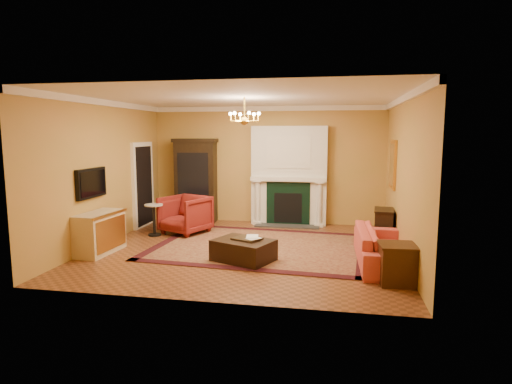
% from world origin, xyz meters
% --- Properties ---
extents(floor, '(6.00, 5.50, 0.02)m').
position_xyz_m(floor, '(0.00, 0.00, -0.01)').
color(floor, brown).
rests_on(floor, ground).
extents(ceiling, '(6.00, 5.50, 0.02)m').
position_xyz_m(ceiling, '(0.00, 0.00, 3.01)').
color(ceiling, white).
rests_on(ceiling, wall_back).
extents(wall_back, '(6.00, 0.02, 3.00)m').
position_xyz_m(wall_back, '(0.00, 2.76, 1.50)').
color(wall_back, '#C28845').
rests_on(wall_back, floor).
extents(wall_front, '(6.00, 0.02, 3.00)m').
position_xyz_m(wall_front, '(0.00, -2.76, 1.50)').
color(wall_front, '#C28845').
rests_on(wall_front, floor).
extents(wall_left, '(0.02, 5.50, 3.00)m').
position_xyz_m(wall_left, '(-3.01, 0.00, 1.50)').
color(wall_left, '#C28845').
rests_on(wall_left, floor).
extents(wall_right, '(0.02, 5.50, 3.00)m').
position_xyz_m(wall_right, '(3.01, 0.00, 1.50)').
color(wall_right, '#C28845').
rests_on(wall_right, floor).
extents(fireplace, '(1.90, 0.70, 2.50)m').
position_xyz_m(fireplace, '(0.60, 2.57, 1.19)').
color(fireplace, silver).
rests_on(fireplace, wall_back).
extents(crown_molding, '(6.00, 5.50, 0.12)m').
position_xyz_m(crown_molding, '(0.00, 0.96, 2.94)').
color(crown_molding, white).
rests_on(crown_molding, ceiling).
extents(doorway, '(0.08, 1.05, 2.10)m').
position_xyz_m(doorway, '(-2.95, 1.70, 1.05)').
color(doorway, white).
rests_on(doorway, wall_left).
extents(tv_panel, '(0.09, 0.95, 0.58)m').
position_xyz_m(tv_panel, '(-2.95, -0.60, 1.35)').
color(tv_panel, black).
rests_on(tv_panel, wall_left).
extents(gilt_mirror, '(0.06, 0.76, 1.05)m').
position_xyz_m(gilt_mirror, '(2.97, 1.40, 1.65)').
color(gilt_mirror, gold).
rests_on(gilt_mirror, wall_right).
extents(chandelier, '(0.63, 0.55, 0.53)m').
position_xyz_m(chandelier, '(-0.00, 0.00, 2.61)').
color(chandelier, gold).
rests_on(chandelier, ceiling).
extents(oriental_rug, '(4.50, 3.51, 0.02)m').
position_xyz_m(oriental_rug, '(0.28, 0.24, 0.01)').
color(oriental_rug, '#48120F').
rests_on(oriental_rug, floor).
extents(china_cabinet, '(1.07, 0.54, 2.09)m').
position_xyz_m(china_cabinet, '(-1.84, 2.49, 1.04)').
color(china_cabinet, black).
rests_on(china_cabinet, floor).
extents(wingback_armchair, '(1.21, 1.18, 0.97)m').
position_xyz_m(wingback_armchair, '(-1.66, 1.12, 0.48)').
color(wingback_armchair, maroon).
rests_on(wingback_armchair, floor).
extents(pedestal_table, '(0.41, 0.41, 0.73)m').
position_xyz_m(pedestal_table, '(-2.27, 0.76, 0.42)').
color(pedestal_table, black).
rests_on(pedestal_table, floor).
extents(commode, '(0.57, 1.10, 0.80)m').
position_xyz_m(commode, '(-2.73, -0.77, 0.40)').
color(commode, beige).
rests_on(commode, floor).
extents(coral_sofa, '(0.68, 2.18, 0.85)m').
position_xyz_m(coral_sofa, '(2.61, -0.51, 0.42)').
color(coral_sofa, '#C2453D').
rests_on(coral_sofa, floor).
extents(end_table, '(0.55, 0.55, 0.60)m').
position_xyz_m(end_table, '(2.72, -1.51, 0.30)').
color(end_table, '#311D0D').
rests_on(end_table, floor).
extents(console_table, '(0.42, 0.67, 0.71)m').
position_xyz_m(console_table, '(2.78, 0.99, 0.35)').
color(console_table, black).
rests_on(console_table, floor).
extents(leather_ottoman, '(1.23, 1.08, 0.38)m').
position_xyz_m(leather_ottoman, '(0.14, -0.79, 0.21)').
color(leather_ottoman, black).
rests_on(leather_ottoman, oriental_rug).
extents(ottoman_tray, '(0.59, 0.54, 0.03)m').
position_xyz_m(ottoman_tray, '(0.20, -0.76, 0.41)').
color(ottoman_tray, black).
rests_on(ottoman_tray, leather_ottoman).
extents(book_a, '(0.22, 0.06, 0.29)m').
position_xyz_m(book_a, '(0.18, -0.73, 0.57)').
color(book_a, gray).
rests_on(book_a, ottoman_tray).
extents(book_b, '(0.16, 0.13, 0.26)m').
position_xyz_m(book_b, '(0.26, -0.78, 0.56)').
color(book_b, gray).
rests_on(book_b, ottoman_tray).
extents(topiary_left, '(0.17, 0.17, 0.46)m').
position_xyz_m(topiary_left, '(-0.16, 2.53, 1.48)').
color(topiary_left, tan).
rests_on(topiary_left, fireplace).
extents(topiary_right, '(0.17, 0.17, 0.46)m').
position_xyz_m(topiary_right, '(1.16, 2.53, 1.49)').
color(topiary_right, tan).
rests_on(topiary_right, fireplace).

